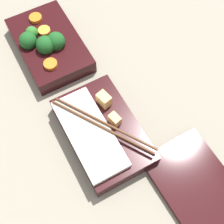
{
  "coord_description": "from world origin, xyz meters",
  "views": [
    {
      "loc": [
        0.34,
        -0.11,
        0.59
      ],
      "look_at": [
        0.09,
        0.03,
        0.04
      ],
      "focal_mm": 50.0,
      "sensor_mm": 36.0,
      "label": 1
    }
  ],
  "objects": [
    {
      "name": "bento_tray_vegetable",
      "position": [
        -0.13,
        -0.01,
        0.02
      ],
      "size": [
        0.21,
        0.13,
        0.07
      ],
      "color": "black",
      "rests_on": "ground_plane"
    },
    {
      "name": "bento_lid",
      "position": [
        0.3,
        0.1,
        0.01
      ],
      "size": [
        0.21,
        0.14,
        0.01
      ],
      "primitive_type": "cube",
      "rotation": [
        0.0,
        0.0,
        0.03
      ],
      "color": "black",
      "rests_on": "ground_plane"
    },
    {
      "name": "ground_plane",
      "position": [
        0.0,
        0.0,
        0.0
      ],
      "size": [
        3.0,
        3.0,
        0.0
      ],
      "primitive_type": "plane",
      "color": "gray"
    },
    {
      "name": "bento_tray_rice",
      "position": [
        0.11,
        -0.01,
        0.02
      ],
      "size": [
        0.21,
        0.13,
        0.06
      ],
      "color": "black",
      "rests_on": "ground_plane"
    }
  ]
}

